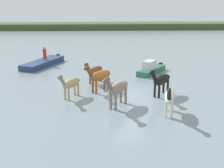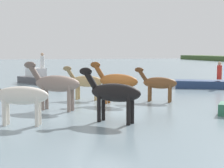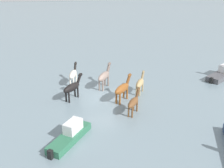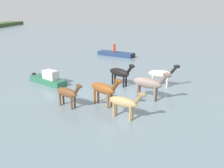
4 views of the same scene
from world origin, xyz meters
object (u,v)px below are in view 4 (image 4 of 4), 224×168
horse_rear_stallion (120,73)px  boat_dinghy_port (116,55)px  horse_mid_herd (149,83)px  horse_pinto_flank (124,102)px  horse_gray_outer (104,89)px  person_helmsman_aft (114,47)px  boat_motor_center (48,80)px  horse_dun_straggler (161,74)px  horse_chestnut_trailing (68,93)px

horse_rear_stallion → boat_dinghy_port: bearing=132.4°
horse_mid_herd → boat_dinghy_port: 15.47m
horse_pinto_flank → boat_dinghy_port: bearing=122.1°
horse_gray_outer → horse_rear_stallion: 4.11m
horse_pinto_flank → person_helmsman_aft: person_helmsman_aft is taller
horse_pinto_flank → boat_dinghy_port: 18.17m
boat_dinghy_port → horse_gray_outer: bearing=117.8°
horse_mid_herd → horse_rear_stallion: bearing=154.6°
horse_gray_outer → boat_motor_center: horse_gray_outer is taller
horse_dun_straggler → horse_pinto_flank: bearing=-102.2°
horse_rear_stallion → horse_chestnut_trailing: (-4.32, 3.25, -0.12)m
horse_dun_straggler → person_helmsman_aft: bearing=123.7°
horse_gray_outer → horse_pinto_flank: (-1.82, -1.23, -0.15)m
horse_mid_herd → boat_motor_center: bearing=-171.1°
horse_gray_outer → boat_motor_center: size_ratio=0.63×
horse_pinto_flank → boat_motor_center: horse_pinto_flank is taller
horse_chestnut_trailing → person_helmsman_aft: bearing=116.0°
boat_motor_center → person_helmsman_aft: size_ratio=2.93×
horse_pinto_flank → boat_motor_center: size_ratio=0.60×
horse_gray_outer → person_helmsman_aft: 16.14m
horse_gray_outer → horse_rear_stallion: size_ratio=1.03×
horse_pinto_flank → boat_dinghy_port: horse_pinto_flank is taller
horse_mid_herd → person_helmsman_aft: bearing=131.4°
horse_rear_stallion → horse_gray_outer: bearing=-64.3°
horse_rear_stallion → horse_mid_herd: bearing=-16.9°
horse_dun_straggler → person_helmsman_aft: (12.35, 3.87, 0.13)m
horse_pinto_flank → person_helmsman_aft: size_ratio=1.76×
horse_mid_herd → horse_pinto_flank: (-2.87, 1.68, -0.18)m
horse_gray_outer → boat_dinghy_port: (16.32, -0.63, -0.92)m
boat_motor_center → boat_dinghy_port: bearing=101.1°
horse_dun_straggler → horse_chestnut_trailing: (-4.13, 6.47, -0.08)m
horse_dun_straggler → horse_pinto_flank: (-5.60, 3.03, -0.06)m
boat_motor_center → horse_chestnut_trailing: bearing=-25.0°
horse_mid_herd → horse_pinto_flank: size_ratio=1.18×
horse_chestnut_trailing → boat_motor_center: size_ratio=0.57×
horse_dun_straggler → horse_gray_outer: bearing=-122.1°
boat_motor_center → horse_rear_stallion: bearing=32.0°
horse_mid_herd → horse_dun_straggler: bearing=95.7°
horse_rear_stallion → boat_dinghy_port: 12.39m
horse_chestnut_trailing → boat_motor_center: (4.70, 2.63, -0.63)m
horse_gray_outer → boat_motor_center: bearing=179.6°
horse_chestnut_trailing → boat_dinghy_port: horse_chestnut_trailing is taller
horse_pinto_flank → horse_gray_outer: bearing=154.3°
boat_dinghy_port → person_helmsman_aft: (-0.19, 0.25, 0.97)m
horse_rear_stallion → person_helmsman_aft: bearing=133.6°
horse_chestnut_trailing → horse_mid_herd: bearing=50.3°
horse_mid_herd → horse_gray_outer: 3.10m
boat_dinghy_port → horse_mid_herd: bearing=128.6°
boat_motor_center → person_helmsman_aft: (11.78, -5.23, 0.85)m
horse_dun_straggler → horse_pinto_flank: 6.37m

